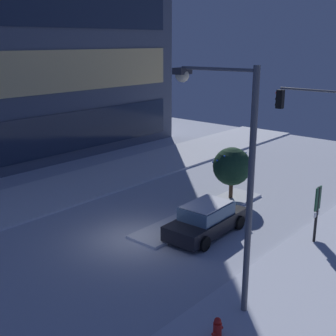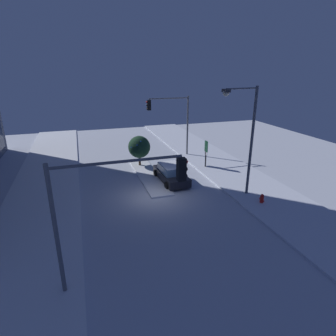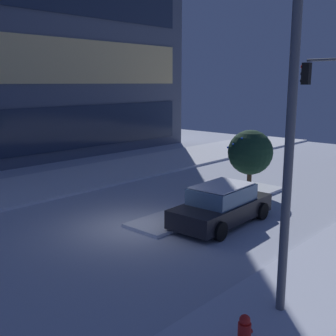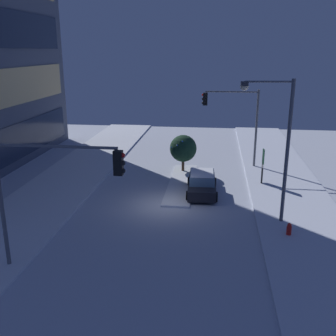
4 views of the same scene
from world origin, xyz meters
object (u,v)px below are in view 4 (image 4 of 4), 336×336
(parking_info_sign, at_px, (263,163))
(car_near, at_px, (202,183))
(traffic_light_corner_far_left, at_px, (50,181))
(traffic_light_corner_near_right, at_px, (235,114))
(fire_hydrant, at_px, (289,230))
(street_lamp_arched, at_px, (275,133))
(decorated_tree_median, at_px, (183,148))

(parking_info_sign, bearing_deg, car_near, 25.65)
(car_near, distance_m, traffic_light_corner_far_left, 12.48)
(traffic_light_corner_far_left, distance_m, parking_info_sign, 16.41)
(traffic_light_corner_near_right, xyz_separation_m, fire_hydrant, (-12.58, -2.46, -4.08))
(traffic_light_corner_near_right, height_order, fire_hydrant, traffic_light_corner_near_right)
(street_lamp_arched, relative_size, parking_info_sign, 3.00)
(traffic_light_corner_far_left, height_order, fire_hydrant, traffic_light_corner_far_left)
(parking_info_sign, bearing_deg, traffic_light_corner_near_right, -68.89)
(traffic_light_corner_far_left, distance_m, fire_hydrant, 12.21)
(car_near, distance_m, street_lamp_arched, 7.31)
(traffic_light_corner_far_left, distance_m, street_lamp_arched, 11.64)
(fire_hydrant, bearing_deg, street_lamp_arched, 27.82)
(traffic_light_corner_far_left, xyz_separation_m, street_lamp_arched, (6.13, -9.84, 1.00))
(street_lamp_arched, height_order, parking_info_sign, street_lamp_arched)
(street_lamp_arched, bearing_deg, car_near, -54.20)
(street_lamp_arched, xyz_separation_m, parking_info_sign, (6.52, -0.31, -3.47))
(traffic_light_corner_far_left, xyz_separation_m, parking_info_sign, (12.65, -10.15, -2.47))
(traffic_light_corner_far_left, bearing_deg, parking_info_sign, 51.26)
(street_lamp_arched, bearing_deg, parking_info_sign, -99.22)
(car_near, height_order, decorated_tree_median, decorated_tree_median)
(car_near, bearing_deg, traffic_light_corner_near_right, -21.26)
(decorated_tree_median, bearing_deg, traffic_light_corner_near_right, -62.53)
(parking_info_sign, bearing_deg, street_lamp_arched, 85.05)
(car_near, relative_size, fire_hydrant, 5.87)
(fire_hydrant, height_order, decorated_tree_median, decorated_tree_median)
(street_lamp_arched, bearing_deg, traffic_light_corner_near_right, -88.18)
(street_lamp_arched, relative_size, decorated_tree_median, 2.64)
(traffic_light_corner_near_right, distance_m, parking_info_sign, 5.56)
(street_lamp_arched, bearing_deg, decorated_tree_median, -64.36)
(car_near, height_order, traffic_light_corner_far_left, traffic_light_corner_far_left)
(parking_info_sign, xyz_separation_m, decorated_tree_median, (2.36, 5.89, 0.26))
(car_near, relative_size, decorated_tree_median, 1.52)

